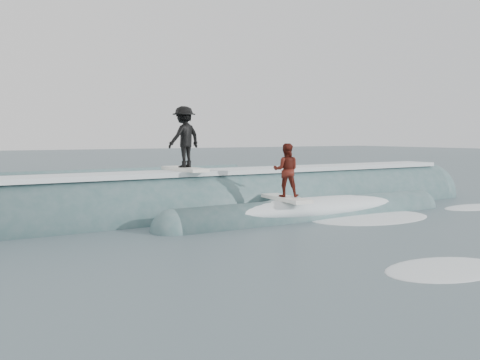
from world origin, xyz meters
TOP-DOWN VIEW (x-y plane):
  - ground at (0.00, 0.00)m, footprint 160.00×160.00m
  - breaking_wave at (0.23, 2.83)m, footprint 20.93×4.07m
  - surfer_black at (-1.32, 3.11)m, footprint 1.32×2.02m
  - surfer_red at (0.79, 0.91)m, footprint 0.93×2.05m
  - whitewater at (2.24, -1.24)m, footprint 17.60×7.68m
  - far_swells at (-1.34, 17.65)m, footprint 36.07×8.65m

SIDE VIEW (x-z plane):
  - ground at x=0.00m, z-range 0.00..0.00m
  - whitewater at x=2.24m, z-range -0.05..0.05m
  - far_swells at x=-1.34m, z-range -0.40..0.40m
  - breaking_wave at x=0.23m, z-range -1.26..1.33m
  - surfer_red at x=0.79m, z-range 0.51..2.12m
  - surfer_black at x=-1.32m, z-range 1.34..3.25m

